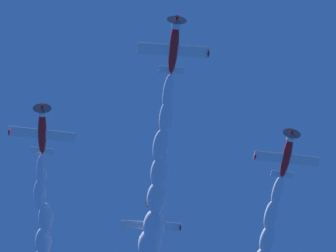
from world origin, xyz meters
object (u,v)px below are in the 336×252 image
Objects in this scene: airplane_left_wingman at (287,155)px; airplane_right_wingman at (42,130)px; airplane_lead at (174,46)px; airplane_slot_tail at (151,222)px.

airplane_left_wingman is 1.00× the size of airplane_right_wingman.
airplane_left_wingman is (-3.07, -20.34, -0.56)m from airplane_lead.
airplane_right_wingman is at bearing 83.70° from airplane_slot_tail.
airplane_slot_tail is (20.69, 0.22, 0.42)m from airplane_left_wingman.
airplane_left_wingman is 20.70m from airplane_slot_tail.
airplane_lead is at bearing 81.42° from airplane_left_wingman.
airplane_right_wingman is (22.88, 20.08, 0.50)m from airplane_left_wingman.
airplane_right_wingman is at bearing 41.27° from airplane_left_wingman.
airplane_slot_tail is at bearing 0.62° from airplane_left_wingman.
airplane_right_wingman reaches higher than airplane_slot_tail.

